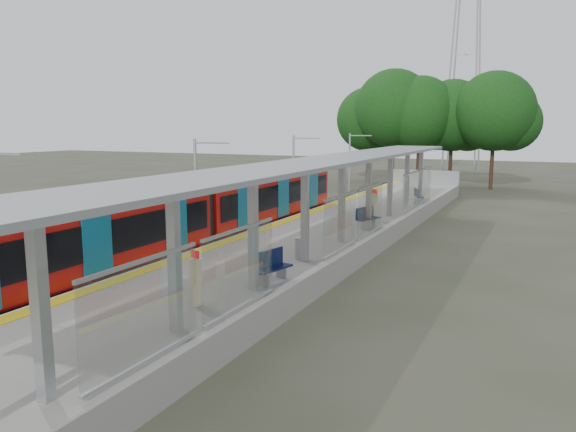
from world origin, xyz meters
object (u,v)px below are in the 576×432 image
object	(u,v)px
bench_far	(418,195)
info_pillar_near	(196,281)
bench_near	(271,266)
info_pillar_far	(374,207)
litter_bin	(300,248)
bench_mid	(367,217)
train	(188,215)

from	to	relation	value
bench_far	info_pillar_near	bearing A→B (deg)	-116.06
bench_near	info_pillar_far	size ratio (longest dim) A/B	0.94
bench_far	info_pillar_far	size ratio (longest dim) A/B	0.80
info_pillar_near	litter_bin	size ratio (longest dim) A/B	1.90
info_pillar_far	litter_bin	bearing A→B (deg)	-71.66
litter_bin	info_pillar_near	bearing A→B (deg)	-93.69
bench_mid	bench_far	size ratio (longest dim) A/B	1.16
bench_near	litter_bin	size ratio (longest dim) A/B	1.91
info_pillar_near	litter_bin	distance (m)	6.39
bench_mid	bench_far	distance (m)	10.62
train	bench_near	xyz separation A→B (m)	(6.63, -4.84, -0.50)
info_pillar_near	info_pillar_far	world-z (taller)	info_pillar_far
bench_near	info_pillar_far	xyz separation A→B (m)	(-0.43, 13.07, 0.19)
info_pillar_near	bench_far	bearing A→B (deg)	103.52
bench_mid	info_pillar_near	distance (m)	13.93
info_pillar_far	info_pillar_near	bearing A→B (deg)	-73.09
litter_bin	train	bearing A→B (deg)	166.52
bench_near	bench_far	xyz separation A→B (m)	(0.06, 21.52, -0.08)
bench_far	info_pillar_far	distance (m)	8.47
info_pillar_near	bench_mid	bearing A→B (deg)	102.81
train	bench_mid	distance (m)	8.88
info_pillar_far	train	bearing A→B (deg)	-108.62
bench_mid	train	bearing A→B (deg)	-120.53
train	bench_near	bearing A→B (deg)	-36.13
bench_mid	info_pillar_far	xyz separation A→B (m)	(-0.26, 2.17, 0.19)
bench_near	info_pillar_near	bearing A→B (deg)	-93.25
info_pillar_far	litter_bin	xyz separation A→B (m)	(-0.01, -9.71, -0.32)
bench_near	info_pillar_near	distance (m)	3.13
bench_near	bench_mid	bearing A→B (deg)	103.37
bench_near	litter_bin	xyz separation A→B (m)	(-0.44, 3.36, -0.14)
bench_near	train	bearing A→B (deg)	156.38
bench_far	info_pillar_near	distance (m)	24.55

